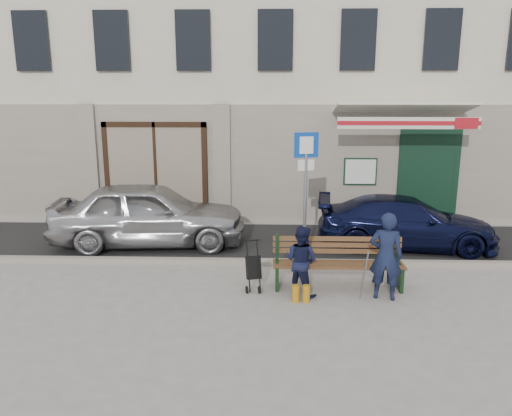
{
  "coord_description": "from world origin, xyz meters",
  "views": [
    {
      "loc": [
        -0.05,
        -8.38,
        3.56
      ],
      "look_at": [
        -0.38,
        1.6,
        1.2
      ],
      "focal_mm": 35.0,
      "sensor_mm": 36.0,
      "label": 1
    }
  ],
  "objects_px": {
    "woman": "(301,261)",
    "stroller": "(253,269)",
    "man": "(386,256)",
    "parking_sign": "(306,177)",
    "car_silver": "(149,214)",
    "car_navy": "(406,222)",
    "bench": "(336,264)"
  },
  "relations": [
    {
      "from": "car_navy",
      "to": "man",
      "type": "relative_size",
      "value": 2.6
    },
    {
      "from": "car_silver",
      "to": "man",
      "type": "xyz_separation_m",
      "value": [
        4.84,
        -2.96,
        0.02
      ]
    },
    {
      "from": "car_silver",
      "to": "parking_sign",
      "type": "bearing_deg",
      "value": -111.81
    },
    {
      "from": "man",
      "to": "stroller",
      "type": "relative_size",
      "value": 1.7
    },
    {
      "from": "parking_sign",
      "to": "bench",
      "type": "relative_size",
      "value": 1.14
    },
    {
      "from": "man",
      "to": "bench",
      "type": "bearing_deg",
      "value": -17.28
    },
    {
      "from": "car_navy",
      "to": "bench",
      "type": "xyz_separation_m",
      "value": [
        -1.93,
        -2.54,
        -0.13
      ]
    },
    {
      "from": "car_navy",
      "to": "car_silver",
      "type": "bearing_deg",
      "value": 97.04
    },
    {
      "from": "car_silver",
      "to": "stroller",
      "type": "distance_m",
      "value": 3.68
    },
    {
      "from": "parking_sign",
      "to": "woman",
      "type": "xyz_separation_m",
      "value": [
        -0.16,
        -1.75,
        -1.21
      ]
    },
    {
      "from": "car_silver",
      "to": "parking_sign",
      "type": "distance_m",
      "value": 3.88
    },
    {
      "from": "man",
      "to": "parking_sign",
      "type": "bearing_deg",
      "value": -41.92
    },
    {
      "from": "car_navy",
      "to": "parking_sign",
      "type": "height_order",
      "value": "parking_sign"
    },
    {
      "from": "car_silver",
      "to": "bench",
      "type": "xyz_separation_m",
      "value": [
        4.05,
        -2.48,
        -0.3
      ]
    },
    {
      "from": "car_silver",
      "to": "woman",
      "type": "bearing_deg",
      "value": -134.64
    },
    {
      "from": "stroller",
      "to": "parking_sign",
      "type": "bearing_deg",
      "value": 40.59
    },
    {
      "from": "woman",
      "to": "bench",
      "type": "bearing_deg",
      "value": -116.96
    },
    {
      "from": "man",
      "to": "woman",
      "type": "height_order",
      "value": "man"
    },
    {
      "from": "car_silver",
      "to": "stroller",
      "type": "height_order",
      "value": "car_silver"
    },
    {
      "from": "parking_sign",
      "to": "woman",
      "type": "height_order",
      "value": "parking_sign"
    },
    {
      "from": "woman",
      "to": "stroller",
      "type": "bearing_deg",
      "value": 20.93
    },
    {
      "from": "bench",
      "to": "stroller",
      "type": "xyz_separation_m",
      "value": [
        -1.5,
        -0.15,
        -0.05
      ]
    },
    {
      "from": "car_silver",
      "to": "woman",
      "type": "relative_size",
      "value": 3.49
    },
    {
      "from": "woman",
      "to": "stroller",
      "type": "relative_size",
      "value": 1.39
    },
    {
      "from": "car_silver",
      "to": "bench",
      "type": "bearing_deg",
      "value": -126.23
    },
    {
      "from": "parking_sign",
      "to": "man",
      "type": "xyz_separation_m",
      "value": [
        1.29,
        -1.86,
        -1.07
      ]
    },
    {
      "from": "car_navy",
      "to": "stroller",
      "type": "relative_size",
      "value": 4.42
    },
    {
      "from": "parking_sign",
      "to": "man",
      "type": "height_order",
      "value": "parking_sign"
    },
    {
      "from": "man",
      "to": "woman",
      "type": "relative_size",
      "value": 1.22
    },
    {
      "from": "man",
      "to": "woman",
      "type": "xyz_separation_m",
      "value": [
        -1.45,
        0.12,
        -0.14
      ]
    },
    {
      "from": "parking_sign",
      "to": "stroller",
      "type": "distance_m",
      "value": 2.34
    },
    {
      "from": "parking_sign",
      "to": "woman",
      "type": "relative_size",
      "value": 2.15
    }
  ]
}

